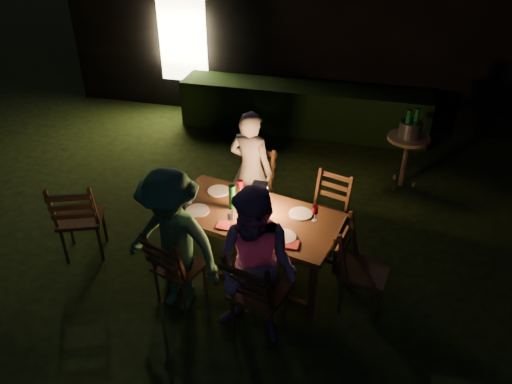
% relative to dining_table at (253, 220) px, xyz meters
% --- Properties ---
extents(garden_envelope, '(40.00, 40.00, 3.20)m').
position_rel_dining_table_xyz_m(garden_envelope, '(0.38, 6.19, 0.89)').
color(garden_envelope, black).
rests_on(garden_envelope, ground).
extents(dining_table, '(2.00, 1.29, 0.77)m').
position_rel_dining_table_xyz_m(dining_table, '(0.00, 0.00, 0.00)').
color(dining_table, '#462F17').
rests_on(dining_table, ground).
extents(chair_near_left, '(0.57, 0.59, 0.98)m').
position_rel_dining_table_xyz_m(chair_near_left, '(-0.61, -0.65, -0.39)').
color(chair_near_left, '#462F17').
rests_on(chair_near_left, ground).
extents(chair_near_right, '(0.59, 0.62, 1.06)m').
position_rel_dining_table_xyz_m(chair_near_right, '(0.27, -0.85, -0.37)').
color(chair_near_right, '#462F17').
rests_on(chair_near_right, ground).
extents(chair_far_left, '(0.58, 0.61, 1.04)m').
position_rel_dining_table_xyz_m(chair_far_left, '(-0.27, 0.85, -0.38)').
color(chair_far_left, '#462F17').
rests_on(chair_far_left, ground).
extents(chair_far_right, '(0.54, 0.56, 0.95)m').
position_rel_dining_table_xyz_m(chair_far_right, '(0.71, 0.63, -0.40)').
color(chair_far_right, '#462F17').
rests_on(chair_far_right, ground).
extents(chair_end, '(0.56, 0.53, 1.02)m').
position_rel_dining_table_xyz_m(chair_end, '(1.20, -0.27, -0.38)').
color(chair_end, '#462F17').
rests_on(chair_end, ground).
extents(chair_spare, '(0.64, 0.66, 1.08)m').
position_rel_dining_table_xyz_m(chair_spare, '(-1.98, -0.20, -0.36)').
color(chair_spare, '#462F17').
rests_on(chair_spare, ground).
extents(person_house_side, '(0.62, 0.48, 1.53)m').
position_rel_dining_table_xyz_m(person_house_side, '(-0.26, 0.90, 0.07)').
color(person_house_side, beige).
rests_on(person_house_side, ground).
extents(person_opp_right, '(0.91, 0.78, 1.63)m').
position_rel_dining_table_xyz_m(person_opp_right, '(0.26, -0.90, 0.12)').
color(person_opp_right, '#B17AAD').
rests_on(person_opp_right, ground).
extents(person_opp_left, '(1.13, 0.80, 1.59)m').
position_rel_dining_table_xyz_m(person_opp_left, '(-0.62, -0.70, 0.10)').
color(person_opp_left, '#376E47').
rests_on(person_opp_left, ground).
extents(lantern, '(0.16, 0.16, 0.35)m').
position_rel_dining_table_xyz_m(lantern, '(0.06, 0.04, 0.23)').
color(lantern, white).
rests_on(lantern, dining_table).
extents(plate_far_left, '(0.25, 0.25, 0.01)m').
position_rel_dining_table_xyz_m(plate_far_left, '(-0.49, 0.33, 0.08)').
color(plate_far_left, white).
rests_on(plate_far_left, dining_table).
extents(plate_near_left, '(0.25, 0.25, 0.01)m').
position_rel_dining_table_xyz_m(plate_near_left, '(-0.58, -0.10, 0.08)').
color(plate_near_left, white).
rests_on(plate_near_left, dining_table).
extents(plate_far_right, '(0.25, 0.25, 0.01)m').
position_rel_dining_table_xyz_m(plate_far_right, '(0.49, 0.12, 0.08)').
color(plate_far_right, white).
rests_on(plate_far_right, dining_table).
extents(plate_near_right, '(0.25, 0.25, 0.01)m').
position_rel_dining_table_xyz_m(plate_near_right, '(0.39, -0.31, 0.08)').
color(plate_near_right, white).
rests_on(plate_near_right, dining_table).
extents(wineglass_a, '(0.06, 0.06, 0.18)m').
position_rel_dining_table_xyz_m(wineglass_a, '(-0.23, 0.34, 0.16)').
color(wineglass_a, '#59070F').
rests_on(wineglass_a, dining_table).
extents(wineglass_b, '(0.06, 0.06, 0.18)m').
position_rel_dining_table_xyz_m(wineglass_b, '(-0.73, 0.04, 0.16)').
color(wineglass_b, '#59070F').
rests_on(wineglass_b, dining_table).
extents(wineglass_c, '(0.06, 0.06, 0.18)m').
position_rel_dining_table_xyz_m(wineglass_c, '(0.23, -0.34, 0.16)').
color(wineglass_c, '#59070F').
rests_on(wineglass_c, dining_table).
extents(wineglass_d, '(0.06, 0.06, 0.18)m').
position_rel_dining_table_xyz_m(wineglass_d, '(0.64, 0.04, 0.16)').
color(wineglass_d, '#59070F').
rests_on(wineglass_d, dining_table).
extents(wineglass_e, '(0.06, 0.06, 0.18)m').
position_rel_dining_table_xyz_m(wineglass_e, '(-0.16, -0.27, 0.16)').
color(wineglass_e, silver).
rests_on(wineglass_e, dining_table).
extents(bottle_table, '(0.07, 0.07, 0.28)m').
position_rel_dining_table_xyz_m(bottle_table, '(-0.24, 0.05, 0.22)').
color(bottle_table, '#0F471E').
rests_on(bottle_table, dining_table).
extents(napkin_left, '(0.18, 0.14, 0.01)m').
position_rel_dining_table_xyz_m(napkin_left, '(-0.22, -0.28, 0.08)').
color(napkin_left, red).
rests_on(napkin_left, dining_table).
extents(napkin_right, '(0.18, 0.14, 0.01)m').
position_rel_dining_table_xyz_m(napkin_right, '(0.47, -0.41, 0.08)').
color(napkin_right, red).
rests_on(napkin_right, dining_table).
extents(phone, '(0.14, 0.07, 0.01)m').
position_rel_dining_table_xyz_m(phone, '(-0.67, -0.16, 0.08)').
color(phone, black).
rests_on(phone, dining_table).
extents(side_table, '(0.58, 0.58, 0.77)m').
position_rel_dining_table_xyz_m(side_table, '(1.60, 2.30, -0.01)').
color(side_table, '#936949').
rests_on(side_table, ground).
extents(ice_bucket, '(0.30, 0.30, 0.22)m').
position_rel_dining_table_xyz_m(ice_bucket, '(1.60, 2.30, 0.19)').
color(ice_bucket, '#A5A8AD').
rests_on(ice_bucket, side_table).
extents(bottle_bucket_a, '(0.07, 0.07, 0.32)m').
position_rel_dining_table_xyz_m(bottle_bucket_a, '(1.55, 2.26, 0.24)').
color(bottle_bucket_a, '#0F471E').
rests_on(bottle_bucket_a, side_table).
extents(bottle_bucket_b, '(0.07, 0.07, 0.32)m').
position_rel_dining_table_xyz_m(bottle_bucket_b, '(1.65, 2.34, 0.24)').
color(bottle_bucket_b, '#0F471E').
rests_on(bottle_bucket_b, side_table).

